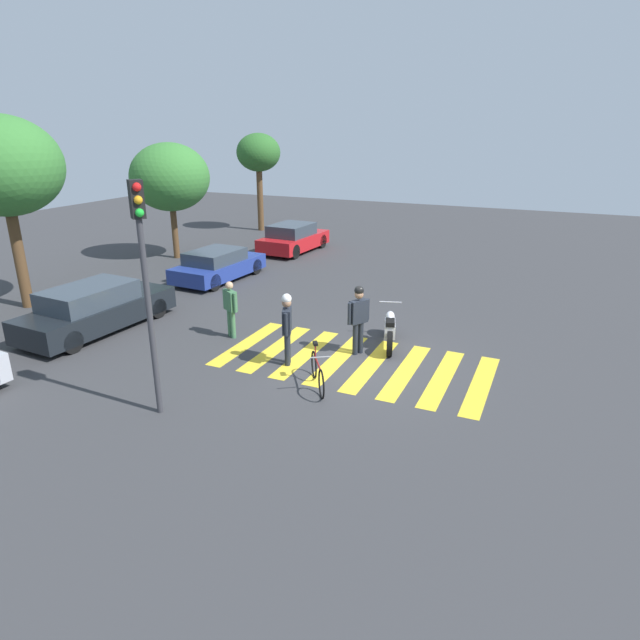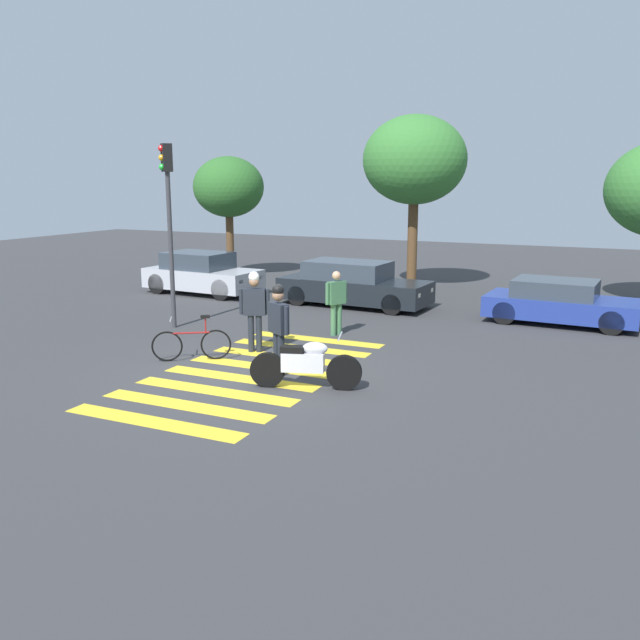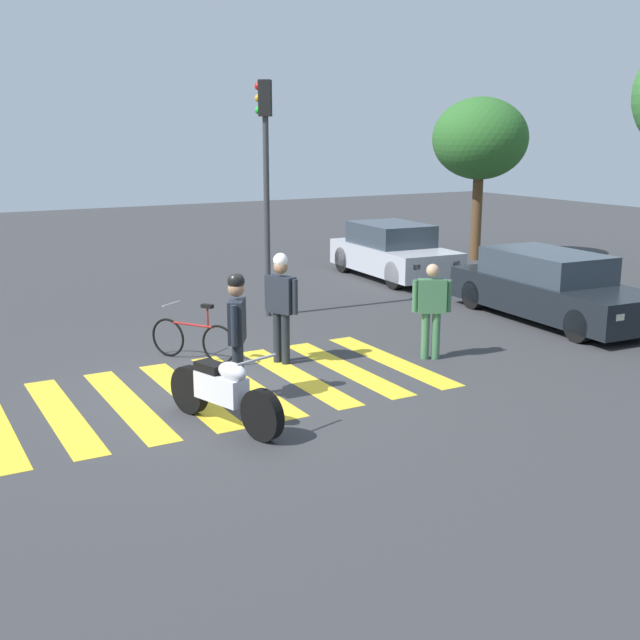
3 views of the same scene
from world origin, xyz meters
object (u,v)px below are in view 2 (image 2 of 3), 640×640
object	(u,v)px
officer_on_foot	(255,305)
traffic_light_pole	(168,208)
leaning_bicycle	(192,344)
car_silver_sedan	(202,274)
officer_by_motorcycle	(279,322)
car_black_suv	(352,285)
police_motorcycle	(305,364)
pedestrian_bystander	(336,299)
car_blue_hatchback	(560,303)

from	to	relation	value
officer_on_foot	traffic_light_pole	world-z (taller)	traffic_light_pole
leaning_bicycle	car_silver_sedan	xyz separation A→B (m)	(-4.84, 7.37, 0.31)
leaning_bicycle	officer_by_motorcycle	xyz separation A→B (m)	(2.23, -0.15, 0.71)
car_silver_sedan	car_black_suv	distance (m)	5.58
officer_by_motorcycle	traffic_light_pole	world-z (taller)	traffic_light_pole
officer_by_motorcycle	traffic_light_pole	distance (m)	5.75
leaning_bicycle	officer_by_motorcycle	size ratio (longest dim) A/B	0.78
police_motorcycle	leaning_bicycle	world-z (taller)	police_motorcycle
traffic_light_pole	officer_on_foot	bearing A→B (deg)	-21.85
police_motorcycle	traffic_light_pole	distance (m)	6.96
pedestrian_bystander	car_black_suv	bearing A→B (deg)	106.38
leaning_bicycle	traffic_light_pole	bearing A→B (deg)	133.53
pedestrian_bystander	police_motorcycle	bearing A→B (deg)	-73.99
car_black_suv	car_blue_hatchback	distance (m)	6.12
car_silver_sedan	car_blue_hatchback	bearing A→B (deg)	-0.08
officer_on_foot	officer_by_motorcycle	xyz separation A→B (m)	(1.36, -1.37, 0.00)
leaning_bicycle	officer_by_motorcycle	distance (m)	2.35
officer_by_motorcycle	car_silver_sedan	size ratio (longest dim) A/B	0.46
car_silver_sedan	police_motorcycle	bearing A→B (deg)	-45.60
leaning_bicycle	police_motorcycle	bearing A→B (deg)	-13.50
officer_on_foot	car_black_suv	xyz separation A→B (m)	(-0.13, 6.21, -0.42)
officer_by_motorcycle	traffic_light_pole	size ratio (longest dim) A/B	0.39
officer_by_motorcycle	traffic_light_pole	bearing A→B (deg)	149.90
car_black_suv	car_blue_hatchback	world-z (taller)	car_black_suv
officer_on_foot	pedestrian_bystander	world-z (taller)	officer_on_foot
pedestrian_bystander	car_blue_hatchback	xyz separation A→B (m)	(4.98, 3.82, -0.34)
car_blue_hatchback	pedestrian_bystander	bearing A→B (deg)	-142.46
pedestrian_bystander	traffic_light_pole	distance (m)	4.94
officer_by_motorcycle	car_black_suv	bearing A→B (deg)	101.13
officer_on_foot	car_silver_sedan	xyz separation A→B (m)	(-5.71, 6.15, -0.40)
leaning_bicycle	traffic_light_pole	xyz separation A→B (m)	(-2.41, 2.53, 2.78)
police_motorcycle	leaning_bicycle	bearing A→B (deg)	166.50
leaning_bicycle	officer_on_foot	size ratio (longest dim) A/B	0.78
officer_by_motorcycle	pedestrian_bystander	distance (m)	3.70
police_motorcycle	car_black_suv	bearing A→B (deg)	106.19
traffic_light_pole	pedestrian_bystander	bearing A→B (deg)	13.06
pedestrian_bystander	leaning_bicycle	bearing A→B (deg)	-118.10
traffic_light_pole	police_motorcycle	bearing A→B (deg)	-30.73
leaning_bicycle	car_blue_hatchback	bearing A→B (deg)	46.98
police_motorcycle	car_blue_hatchback	xyz separation A→B (m)	(3.75, 8.10, 0.11)
car_black_suv	car_blue_hatchback	xyz separation A→B (m)	(6.12, -0.07, -0.08)
leaning_bicycle	officer_by_motorcycle	world-z (taller)	officer_by_motorcycle
pedestrian_bystander	traffic_light_pole	world-z (taller)	traffic_light_pole
police_motorcycle	car_blue_hatchback	bearing A→B (deg)	65.16
officer_by_motorcycle	leaning_bicycle	bearing A→B (deg)	176.03
traffic_light_pole	car_blue_hatchback	bearing A→B (deg)	27.47
police_motorcycle	car_silver_sedan	size ratio (longest dim) A/B	0.51
officer_by_motorcycle	police_motorcycle	bearing A→B (deg)	-33.90
officer_by_motorcycle	car_black_suv	distance (m)	7.74
police_motorcycle	car_silver_sedan	distance (m)	11.36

